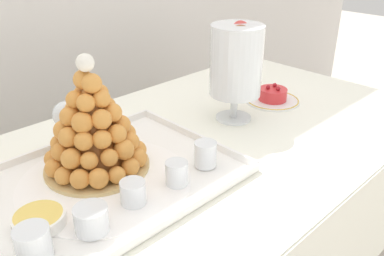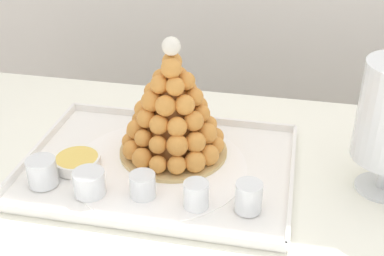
# 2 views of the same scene
# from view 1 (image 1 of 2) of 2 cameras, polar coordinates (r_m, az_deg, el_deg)

# --- Properties ---
(buffet_table) EXTENTS (1.64, 0.80, 0.75)m
(buffet_table) POSITION_cam_1_polar(r_m,az_deg,el_deg) (1.08, -3.29, -8.84)
(buffet_table) COLOR brown
(buffet_table) RESTS_ON ground_plane
(serving_tray) EXTENTS (0.57, 0.42, 0.02)m
(serving_tray) POSITION_cam_1_polar(r_m,az_deg,el_deg) (0.93, -11.98, -7.27)
(serving_tray) COLOR white
(serving_tray) RESTS_ON buffet_table
(croquembouche) EXTENTS (0.24, 0.24, 0.27)m
(croquembouche) POSITION_cam_1_polar(r_m,az_deg,el_deg) (0.93, -13.60, -0.02)
(croquembouche) COLOR tan
(croquembouche) RESTS_ON serving_tray
(dessert_cup_left) EXTENTS (0.06, 0.06, 0.06)m
(dessert_cup_left) POSITION_cam_1_polar(r_m,az_deg,el_deg) (0.76, -21.19, -14.79)
(dessert_cup_left) COLOR silver
(dessert_cup_left) RESTS_ON serving_tray
(dessert_cup_mid_left) EXTENTS (0.06, 0.06, 0.05)m
(dessert_cup_mid_left) POSITION_cam_1_polar(r_m,az_deg,el_deg) (0.78, -13.81, -12.32)
(dessert_cup_mid_left) COLOR silver
(dessert_cup_mid_left) RESTS_ON serving_tray
(dessert_cup_centre) EXTENTS (0.05, 0.05, 0.05)m
(dessert_cup_centre) POSITION_cam_1_polar(r_m,az_deg,el_deg) (0.84, -8.20, -8.97)
(dessert_cup_centre) COLOR silver
(dessert_cup_centre) RESTS_ON serving_tray
(dessert_cup_mid_right) EXTENTS (0.05, 0.05, 0.05)m
(dessert_cup_mid_right) POSITION_cam_1_polar(r_m,az_deg,el_deg) (0.88, -2.13, -6.39)
(dessert_cup_mid_right) COLOR silver
(dessert_cup_mid_right) RESTS_ON serving_tray
(dessert_cup_right) EXTENTS (0.05, 0.05, 0.06)m
(dessert_cup_right) POSITION_cam_1_polar(r_m,az_deg,el_deg) (0.95, 1.88, -3.76)
(dessert_cup_right) COLOR silver
(dessert_cup_right) RESTS_ON serving_tray
(creme_brulee_ramekin) EXTENTS (0.10, 0.10, 0.02)m
(creme_brulee_ramekin) POSITION_cam_1_polar(r_m,az_deg,el_deg) (0.83, -20.51, -11.72)
(creme_brulee_ramekin) COLOR white
(creme_brulee_ramekin) RESTS_ON serving_tray
(macaron_goblet) EXTENTS (0.15, 0.15, 0.29)m
(macaron_goblet) POSITION_cam_1_polar(r_m,az_deg,el_deg) (1.15, 6.14, 9.16)
(macaron_goblet) COLOR white
(macaron_goblet) RESTS_ON buffet_table
(fruit_tart_plate) EXTENTS (0.17, 0.17, 0.06)m
(fruit_tart_plate) POSITION_cam_1_polar(r_m,az_deg,el_deg) (1.34, 11.13, 4.25)
(fruit_tart_plate) COLOR white
(fruit_tart_plate) RESTS_ON buffet_table
(wine_glass) EXTENTS (0.06, 0.06, 0.14)m
(wine_glass) POSITION_cam_1_polar(r_m,az_deg,el_deg) (1.01, -17.02, 1.45)
(wine_glass) COLOR silver
(wine_glass) RESTS_ON buffet_table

